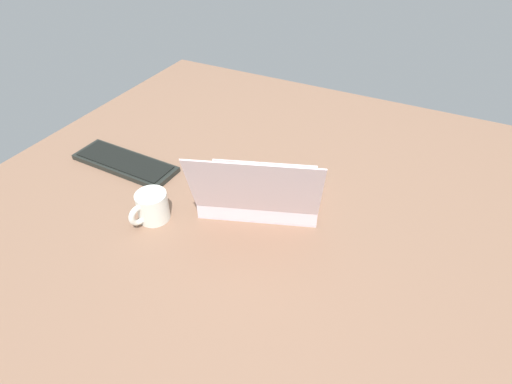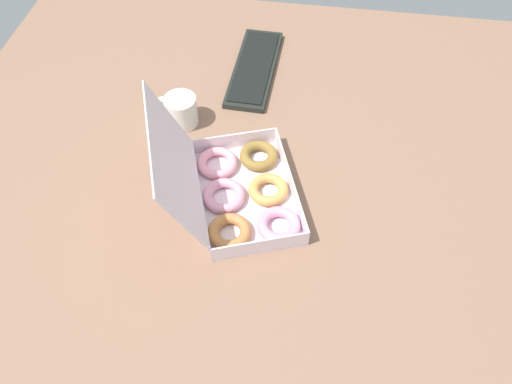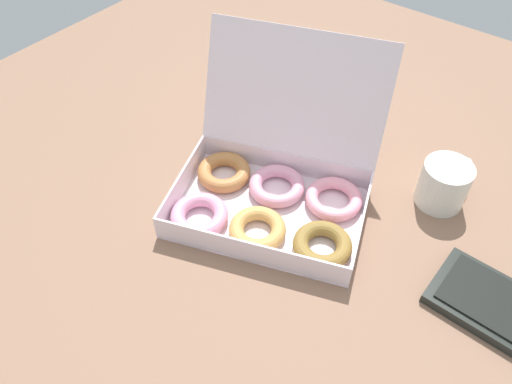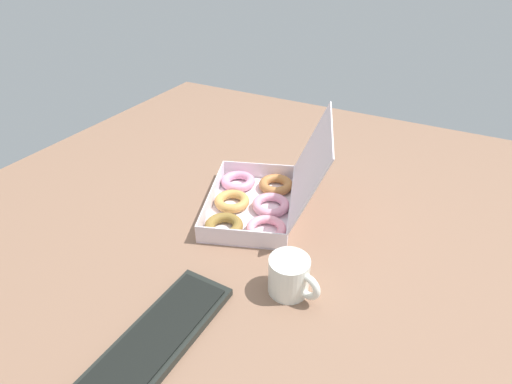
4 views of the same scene
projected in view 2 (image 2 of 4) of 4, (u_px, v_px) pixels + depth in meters
ground_plane at (240, 192)px, 132.73cm from camera, size 180.00×180.00×2.00cm
donut_box at (239, 190)px, 127.65cm from camera, size 44.68×43.31×27.69cm
keyboard at (254, 68)px, 161.17cm from camera, size 39.39×13.95×2.20cm
coffee_mug at (180, 110)px, 143.94cm from camera, size 9.28×12.95×9.07cm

